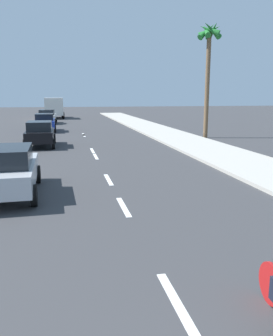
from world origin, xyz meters
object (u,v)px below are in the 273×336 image
object	(u,v)px
palm_tree_far	(209,47)
parked_car_silver	(6,170)
parked_car_black	(40,133)
parked_car_blue	(45,122)
parked_car_white	(47,116)
delivery_truck	(54,107)

from	to	relation	value
palm_tree_far	parked_car_silver	bearing A→B (deg)	-132.87
parked_car_black	parked_car_blue	bearing A→B (deg)	90.80
parked_car_silver	parked_car_white	size ratio (longest dim) A/B	0.96
parked_car_white	palm_tree_far	size ratio (longest dim) A/B	0.52
parked_car_silver	delivery_truck	bearing A→B (deg)	87.68
parked_car_black	parked_car_white	world-z (taller)	same
parked_car_white	delivery_truck	world-z (taller)	delivery_truck
parked_car_silver	parked_car_black	distance (m)	11.05
parked_car_silver	palm_tree_far	bearing A→B (deg)	45.76
parked_car_silver	parked_car_black	size ratio (longest dim) A/B	1.09
parked_car_blue	palm_tree_far	bearing A→B (deg)	-32.21
parked_car_blue	delivery_truck	xyz separation A→B (m)	(0.40, 18.35, 0.67)
parked_car_black	palm_tree_far	xyz separation A→B (m)	(11.88, 2.18, 5.67)
parked_car_black	delivery_truck	distance (m)	27.87
parked_car_silver	parked_car_blue	distance (m)	20.56
parked_car_silver	parked_car_white	xyz separation A→B (m)	(0.11, 29.47, 0.00)
parked_car_white	parked_car_blue	bearing A→B (deg)	-87.57
palm_tree_far	parked_car_white	bearing A→B (deg)	126.84
parked_car_blue	palm_tree_far	xyz separation A→B (m)	(12.03, -7.33, 5.67)
parked_car_black	delivery_truck	bearing A→B (deg)	89.39
parked_car_blue	parked_car_black	bearing A→B (deg)	-89.96
parked_car_silver	delivery_truck	distance (m)	38.92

